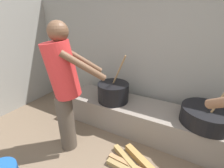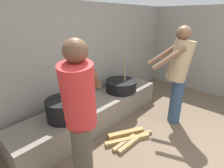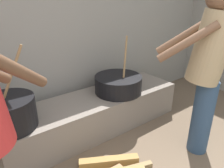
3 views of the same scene
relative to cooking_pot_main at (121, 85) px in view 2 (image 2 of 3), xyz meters
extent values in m
cube|color=gray|center=(-0.53, 0.56, 0.46)|extent=(5.51, 0.20, 1.96)
cube|color=slate|center=(-0.62, 0.04, -0.31)|extent=(2.77, 0.60, 0.42)
cylinder|color=black|center=(0.00, 0.00, 0.00)|extent=(0.57, 0.57, 0.20)
cylinder|color=#937047|center=(0.10, 0.00, 0.30)|extent=(0.20, 0.19, 0.51)
cylinder|color=black|center=(-1.25, -0.01, 0.04)|extent=(0.47, 0.47, 0.28)
cylinder|color=#937047|center=(-1.17, -0.01, 0.38)|extent=(0.25, 0.08, 0.51)
cylinder|color=navy|center=(0.33, -0.94, -0.13)|extent=(0.20, 0.20, 0.78)
cylinder|color=tan|center=(0.31, -0.92, 0.57)|extent=(0.48, 0.48, 0.67)
sphere|color=brown|center=(0.30, -0.91, 0.99)|extent=(0.22, 0.22, 0.22)
cylinder|color=brown|center=(0.24, -0.66, 0.64)|extent=(0.38, 0.39, 0.36)
cylinder|color=brown|center=(0.05, -0.84, 0.64)|extent=(0.38, 0.39, 0.36)
cylinder|color=#4C4238|center=(-1.53, -0.75, -0.14)|extent=(0.20, 0.20, 0.76)
cylinder|color=red|center=(-1.51, -0.73, 0.55)|extent=(0.49, 0.48, 0.65)
sphere|color=brown|center=(-1.50, -0.73, 0.96)|extent=(0.21, 0.21, 0.21)
cylinder|color=brown|center=(-1.24, -0.68, 0.62)|extent=(0.40, 0.36, 0.36)
cylinder|color=brown|center=(-1.42, -0.48, 0.62)|extent=(0.40, 0.36, 0.36)
cube|color=#9E7349|center=(-0.73, -0.67, -0.49)|extent=(0.46, 0.08, 0.05)
cube|color=olive|center=(-0.51, -0.74, -0.49)|extent=(0.56, 0.23, 0.05)
cube|color=olive|center=(-0.65, -0.67, -0.49)|extent=(0.63, 0.40, 0.06)
cube|color=#9E753D|center=(-0.56, -0.57, -0.48)|extent=(0.54, 0.34, 0.08)
cube|color=olive|center=(-0.70, -0.75, -0.49)|extent=(0.48, 0.08, 0.06)
camera|label=1|loc=(-0.28, -1.87, 1.05)|focal=24.24mm
camera|label=2|loc=(-2.32, -1.87, 1.22)|focal=27.36mm
camera|label=3|loc=(-1.50, -1.87, 1.01)|focal=34.17mm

